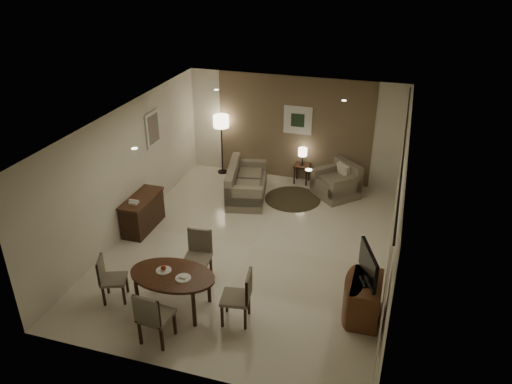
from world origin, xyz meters
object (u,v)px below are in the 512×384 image
(chair_far, at_px, (197,258))
(sofa, at_px, (247,182))
(console_desk, at_px, (143,213))
(chair_left, at_px, (114,279))
(armchair, at_px, (336,181))
(floor_lamp, at_px, (222,145))
(side_table, at_px, (302,173))
(chair_near, at_px, (156,315))
(dining_table, at_px, (174,291))
(chair_right, at_px, (236,297))
(tv_cabinet, at_px, (365,299))

(chair_far, relative_size, sofa, 0.56)
(console_desk, xyz_separation_m, chair_left, (0.70, -2.31, 0.05))
(armchair, xyz_separation_m, floor_lamp, (-3.13, 0.50, 0.38))
(sofa, xyz_separation_m, armchair, (2.06, 0.68, 0.01))
(side_table, bearing_deg, armchair, -27.85)
(console_desk, xyz_separation_m, chair_far, (1.86, -1.40, 0.11))
(floor_lamp, bearing_deg, chair_near, -78.77)
(chair_left, relative_size, floor_lamp, 0.53)
(dining_table, height_order, chair_near, chair_near)
(armchair, bearing_deg, chair_left, -76.53)
(chair_right, height_order, side_table, chair_right)
(chair_near, height_order, sofa, chair_near)
(chair_right, bearing_deg, chair_near, -61.72)
(chair_far, bearing_deg, tv_cabinet, -8.48)
(console_desk, xyz_separation_m, tv_cabinet, (4.89, -1.50, -0.03))
(chair_left, xyz_separation_m, floor_lamp, (-0.08, 5.55, 0.38))
(armchair, relative_size, floor_lamp, 0.58)
(sofa, bearing_deg, floor_lamp, 29.87)
(chair_left, bearing_deg, sofa, -34.20)
(chair_near, bearing_deg, armchair, -104.00)
(chair_left, xyz_separation_m, side_table, (2.09, 5.56, -0.17))
(armchair, bearing_deg, floor_lamp, -144.53)
(chair_far, distance_m, chair_left, 1.48)
(armchair, bearing_deg, sofa, -117.17)
(chair_right, bearing_deg, sofa, -173.05)
(tv_cabinet, bearing_deg, sofa, 131.93)
(chair_near, bearing_deg, dining_table, -80.14)
(tv_cabinet, height_order, chair_near, chair_near)
(chair_near, height_order, chair_right, chair_near)
(console_desk, relative_size, armchair, 1.29)
(chair_left, height_order, side_table, chair_left)
(tv_cabinet, relative_size, sofa, 0.52)
(console_desk, relative_size, chair_right, 1.27)
(chair_right, distance_m, sofa, 4.44)
(chair_right, xyz_separation_m, side_table, (-0.09, 5.47, -0.22))
(tv_cabinet, xyz_separation_m, chair_near, (-3.04, -1.49, 0.13))
(tv_cabinet, bearing_deg, chair_left, -169.11)
(chair_right, bearing_deg, floor_lamp, -166.11)
(console_desk, distance_m, chair_near, 3.52)
(armchair, bearing_deg, chair_near, -63.70)
(armchair, distance_m, floor_lamp, 3.20)
(console_desk, bearing_deg, tv_cabinet, -17.05)
(console_desk, relative_size, tv_cabinet, 1.33)
(tv_cabinet, height_order, dining_table, tv_cabinet)
(console_desk, height_order, sofa, sofa)
(armchair, xyz_separation_m, side_table, (-0.96, 0.51, -0.16))
(sofa, bearing_deg, chair_right, -176.75)
(chair_far, bearing_deg, armchair, 59.01)
(tv_cabinet, relative_size, armchair, 0.97)
(chair_left, xyz_separation_m, chair_right, (2.18, 0.09, 0.05))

